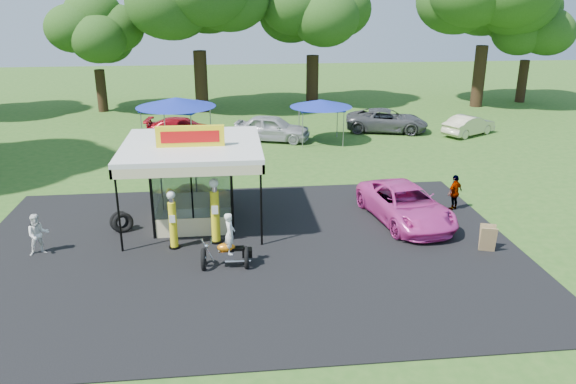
% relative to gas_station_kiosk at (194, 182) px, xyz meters
% --- Properties ---
extents(ground, '(120.00, 120.00, 0.00)m').
position_rel_gas_station_kiosk_xyz_m(ground, '(2.00, -4.99, -1.78)').
color(ground, '#2C591C').
rests_on(ground, ground).
extents(asphalt_apron, '(20.00, 14.00, 0.04)m').
position_rel_gas_station_kiosk_xyz_m(asphalt_apron, '(2.00, -2.99, -1.76)').
color(asphalt_apron, black).
rests_on(asphalt_apron, ground).
extents(gas_station_kiosk, '(5.40, 5.40, 4.18)m').
position_rel_gas_station_kiosk_xyz_m(gas_station_kiosk, '(0.00, 0.00, 0.00)').
color(gas_station_kiosk, white).
rests_on(gas_station_kiosk, ground).
extents(gas_pump_left, '(0.42, 0.42, 2.27)m').
position_rel_gas_station_kiosk_xyz_m(gas_pump_left, '(-0.68, -2.45, -0.70)').
color(gas_pump_left, black).
rests_on(gas_pump_left, ground).
extents(gas_pump_right, '(0.48, 0.48, 2.57)m').
position_rel_gas_station_kiosk_xyz_m(gas_pump_right, '(0.85, -2.12, -0.55)').
color(gas_pump_right, black).
rests_on(gas_pump_right, ground).
extents(motorcycle, '(1.76, 0.85, 2.08)m').
position_rel_gas_station_kiosk_xyz_m(motorcycle, '(1.31, -4.19, -0.97)').
color(motorcycle, black).
rests_on(motorcycle, ground).
extents(spare_tires, '(1.05, 0.84, 0.85)m').
position_rel_gas_station_kiosk_xyz_m(spare_tires, '(-2.87, -0.64, -1.37)').
color(spare_tires, black).
rests_on(spare_tires, ground).
extents(a_frame_sign, '(0.61, 0.66, 1.01)m').
position_rel_gas_station_kiosk_xyz_m(a_frame_sign, '(10.69, -3.96, -1.27)').
color(a_frame_sign, '#593819').
rests_on(a_frame_sign, ground).
extents(kiosk_car, '(2.82, 1.13, 0.96)m').
position_rel_gas_station_kiosk_xyz_m(kiosk_car, '(-0.00, 2.21, -1.30)').
color(kiosk_car, yellow).
rests_on(kiosk_car, ground).
extents(pink_sedan, '(3.30, 5.70, 1.49)m').
position_rel_gas_station_kiosk_xyz_m(pink_sedan, '(8.59, -0.82, -1.04)').
color(pink_sedan, '#DD3CA3').
rests_on(pink_sedan, ground).
extents(spectator_west, '(0.92, 0.83, 1.56)m').
position_rel_gas_station_kiosk_xyz_m(spectator_west, '(-5.47, -2.42, -1.00)').
color(spectator_west, white).
rests_on(spectator_west, ground).
extents(spectator_east_b, '(1.00, 0.84, 1.60)m').
position_rel_gas_station_kiosk_xyz_m(spectator_east_b, '(11.11, 0.22, -0.98)').
color(spectator_east_b, gray).
rests_on(spectator_east_b, ground).
extents(bg_car_b, '(4.93, 2.47, 1.38)m').
position_rel_gas_station_kiosk_xyz_m(bg_car_b, '(-1.43, 14.36, -1.10)').
color(bg_car_b, '#B40D1B').
rests_on(bg_car_b, ground).
extents(bg_car_c, '(5.19, 3.31, 1.64)m').
position_rel_gas_station_kiosk_xyz_m(bg_car_c, '(4.26, 13.31, -0.96)').
color(bg_car_c, '#B0B0B5').
rests_on(bg_car_c, ground).
extents(bg_car_d, '(5.98, 3.86, 1.53)m').
position_rel_gas_station_kiosk_xyz_m(bg_car_d, '(12.25, 14.99, -1.02)').
color(bg_car_d, '#4C4D4E').
rests_on(bg_car_d, ground).
extents(bg_car_e, '(4.18, 3.28, 1.33)m').
position_rel_gas_station_kiosk_xyz_m(bg_car_e, '(17.41, 13.39, -1.12)').
color(bg_car_e, beige).
rests_on(bg_car_e, ground).
extents(tent_west, '(4.64, 4.64, 3.25)m').
position_rel_gas_station_kiosk_xyz_m(tent_west, '(-1.51, 11.29, 1.16)').
color(tent_west, gray).
rests_on(tent_west, ground).
extents(tent_east, '(3.89, 3.89, 2.72)m').
position_rel_gas_station_kiosk_xyz_m(tent_east, '(7.27, 12.57, 0.68)').
color(tent_east, gray).
rests_on(tent_east, ground).
extents(oak_far_b, '(7.65, 7.65, 9.12)m').
position_rel_gas_station_kiosk_xyz_m(oak_far_b, '(-8.43, 24.31, 4.04)').
color(oak_far_b, black).
rests_on(oak_far_b, ground).
extents(oak_far_d, '(9.61, 9.61, 11.44)m').
position_rel_gas_station_kiosk_xyz_m(oak_far_d, '(8.64, 25.22, 5.51)').
color(oak_far_d, black).
rests_on(oak_far_d, ground).
extents(oak_far_f, '(8.08, 8.08, 9.73)m').
position_rel_gas_station_kiosk_xyz_m(oak_far_f, '(26.89, 24.61, 4.47)').
color(oak_far_f, black).
rests_on(oak_far_f, ground).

